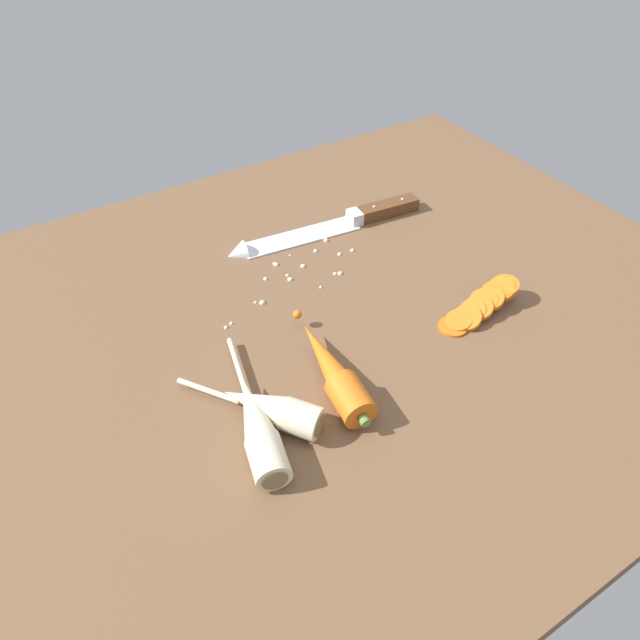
{
  "coord_description": "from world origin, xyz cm",
  "views": [
    {
      "loc": [
        -29.21,
        -49.53,
        53.18
      ],
      "look_at": [
        0.0,
        -2.0,
        1.5
      ],
      "focal_mm": 31.64,
      "sensor_mm": 36.0,
      "label": 1
    }
  ],
  "objects_px": {
    "parsnip_front": "(257,425)",
    "whole_carrot": "(333,372)",
    "chefs_knife": "(324,228)",
    "parsnip_mid_left": "(271,408)",
    "carrot_slice_stack": "(481,305)"
  },
  "relations": [
    {
      "from": "chefs_knife",
      "to": "carrot_slice_stack",
      "type": "distance_m",
      "value": 0.3
    },
    {
      "from": "chefs_knife",
      "to": "parsnip_front",
      "type": "bearing_deg",
      "value": -132.03
    },
    {
      "from": "parsnip_mid_left",
      "to": "carrot_slice_stack",
      "type": "height_order",
      "value": "parsnip_mid_left"
    },
    {
      "from": "whole_carrot",
      "to": "parsnip_front",
      "type": "distance_m",
      "value": 0.12
    },
    {
      "from": "parsnip_mid_left",
      "to": "carrot_slice_stack",
      "type": "xyz_separation_m",
      "value": [
        0.34,
        0.01,
        -0.01
      ]
    },
    {
      "from": "chefs_knife",
      "to": "whole_carrot",
      "type": "xyz_separation_m",
      "value": [
        -0.17,
        -0.29,
        0.01
      ]
    },
    {
      "from": "whole_carrot",
      "to": "parsnip_mid_left",
      "type": "relative_size",
      "value": 1.23
    },
    {
      "from": "whole_carrot",
      "to": "carrot_slice_stack",
      "type": "distance_m",
      "value": 0.25
    },
    {
      "from": "chefs_knife",
      "to": "whole_carrot",
      "type": "distance_m",
      "value": 0.34
    },
    {
      "from": "chefs_knife",
      "to": "parsnip_front",
      "type": "height_order",
      "value": "parsnip_front"
    },
    {
      "from": "parsnip_front",
      "to": "parsnip_mid_left",
      "type": "bearing_deg",
      "value": 29.29
    },
    {
      "from": "whole_carrot",
      "to": "carrot_slice_stack",
      "type": "bearing_deg",
      "value": 0.58
    },
    {
      "from": "chefs_knife",
      "to": "parsnip_front",
      "type": "xyz_separation_m",
      "value": [
        -0.28,
        -0.31,
        0.01
      ]
    },
    {
      "from": "whole_carrot",
      "to": "parsnip_front",
      "type": "bearing_deg",
      "value": -169.01
    },
    {
      "from": "parsnip_front",
      "to": "whole_carrot",
      "type": "bearing_deg",
      "value": 10.99
    }
  ]
}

